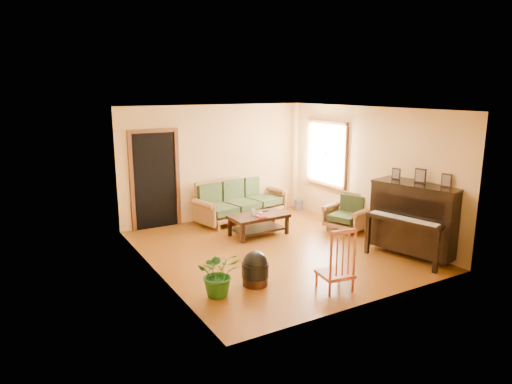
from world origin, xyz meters
TOP-DOWN VIEW (x-y plane):
  - floor at (0.00, 0.00)m, footprint 5.00×5.00m
  - doorway at (-1.45, 2.48)m, footprint 1.08×0.16m
  - window at (2.21, 1.30)m, footprint 0.12×1.36m
  - sofa at (0.42, 2.09)m, footprint 2.35×1.38m
  - coffee_table at (0.18, 0.91)m, footprint 1.21×0.69m
  - armchair at (1.92, 0.23)m, footprint 0.95×0.97m
  - piano at (2.00, -1.51)m, footprint 1.22×1.67m
  - footstool at (-1.09, -1.17)m, footprint 0.53×0.53m
  - red_chair at (-0.14, -1.90)m, footprint 0.53×0.56m
  - leaning_frame at (1.55, 2.38)m, footprint 0.43×0.23m
  - ceramic_crock at (2.07, 2.17)m, footprint 0.24×0.24m
  - potted_plant at (-1.74, -1.24)m, footprint 0.77×0.72m
  - book at (0.05, 0.73)m, footprint 0.19×0.25m
  - candle at (0.08, 0.94)m, footprint 0.09×0.09m
  - glass_jar at (0.20, 0.85)m, footprint 0.12×0.12m
  - remote at (0.44, 1.06)m, footprint 0.15×0.05m

SIDE VIEW (x-z plane):
  - floor at x=0.00m, z-range 0.00..0.00m
  - ceramic_crock at x=2.07m, z-range 0.00..0.25m
  - footstool at x=-1.09m, z-range 0.00..0.40m
  - coffee_table at x=0.18m, z-range 0.00..0.43m
  - leaning_frame at x=1.55m, z-range 0.00..0.57m
  - potted_plant at x=-1.74m, z-range 0.00..0.70m
  - armchair at x=1.92m, z-range 0.00..0.78m
  - remote at x=0.44m, z-range 0.43..0.45m
  - book at x=0.05m, z-range 0.43..0.45m
  - glass_jar at x=0.20m, z-range 0.43..0.49m
  - sofa at x=0.42m, z-range 0.00..0.94m
  - red_chair at x=-0.14m, z-range 0.00..0.98m
  - candle at x=0.08m, z-range 0.43..0.56m
  - piano at x=2.00m, z-range 0.00..1.33m
  - doorway at x=-1.45m, z-range 0.00..2.05m
  - window at x=2.21m, z-range 0.77..2.23m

